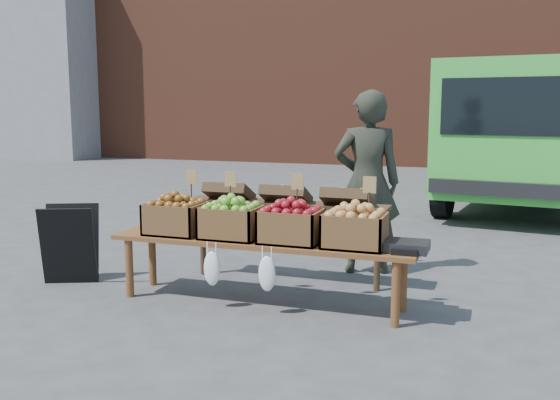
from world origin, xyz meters
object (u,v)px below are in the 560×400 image
at_px(vendor, 367,183).
at_px(crate_golden_apples, 176,219).
at_px(back_table, 286,230).
at_px(chalkboard_sign, 70,244).
at_px(display_bench, 261,272).
at_px(crate_green_apples, 355,230).
at_px(delivery_van, 529,138).
at_px(crate_russet_pears, 232,222).
at_px(weighing_scale, 407,246).
at_px(crate_red_apples, 291,226).

relative_size(vendor, crate_golden_apples, 3.76).
bearing_deg(back_table, crate_golden_apples, -138.35).
height_order(chalkboard_sign, display_bench, chalkboard_sign).
bearing_deg(crate_green_apples, back_table, 139.41).
relative_size(back_table, display_bench, 0.78).
height_order(delivery_van, crate_green_apples, delivery_van).
relative_size(delivery_van, crate_russet_pears, 10.61).
relative_size(display_bench, crate_green_apples, 5.40).
distance_m(vendor, weighing_scale, 1.53).
bearing_deg(weighing_scale, crate_red_apples, 180.00).
xyz_separation_m(delivery_van, crate_green_apples, (-1.57, -6.45, -0.48)).
height_order(vendor, crate_green_apples, vendor).
bearing_deg(vendor, crate_green_apples, 80.26).
height_order(back_table, crate_green_apples, back_table).
height_order(delivery_van, weighing_scale, delivery_van).
distance_m(delivery_van, crate_green_apples, 6.65).
xyz_separation_m(crate_golden_apples, weighing_scale, (2.07, 0.00, -0.10)).
relative_size(chalkboard_sign, crate_red_apples, 1.55).
relative_size(delivery_van, crate_golden_apples, 10.61).
distance_m(chalkboard_sign, display_bench, 2.00).
distance_m(back_table, crate_russet_pears, 0.79).
distance_m(chalkboard_sign, weighing_scale, 3.26).
height_order(vendor, crate_russet_pears, vendor).
bearing_deg(delivery_van, crate_russet_pears, -104.68).
relative_size(crate_golden_apples, crate_red_apples, 1.00).
relative_size(delivery_van, crate_green_apples, 10.61).
xyz_separation_m(delivery_van, chalkboard_sign, (-4.39, -6.44, -0.80)).
bearing_deg(crate_green_apples, crate_golden_apples, 180.00).
bearing_deg(crate_golden_apples, chalkboard_sign, 179.58).
xyz_separation_m(vendor, crate_golden_apples, (-1.47, -1.36, -0.23)).
xyz_separation_m(display_bench, crate_green_apples, (0.82, 0.00, 0.42)).
relative_size(crate_golden_apples, weighing_scale, 1.47).
height_order(crate_russet_pears, crate_green_apples, same).
distance_m(chalkboard_sign, crate_red_apples, 2.30).
distance_m(chalkboard_sign, back_table, 2.11).
xyz_separation_m(delivery_van, crate_golden_apples, (-3.22, -6.45, -0.48)).
xyz_separation_m(display_bench, crate_russet_pears, (-0.28, 0.00, 0.42)).
distance_m(crate_russet_pears, crate_red_apples, 0.55).
xyz_separation_m(back_table, weighing_scale, (1.27, -0.72, 0.09)).
bearing_deg(display_bench, crate_green_apples, 0.00).
height_order(display_bench, crate_golden_apples, crate_golden_apples).
bearing_deg(crate_golden_apples, vendor, 42.83).
xyz_separation_m(vendor, chalkboard_sign, (-2.65, -1.36, -0.55)).
distance_m(crate_russet_pears, crate_green_apples, 1.10).
relative_size(display_bench, weighing_scale, 7.94).
height_order(crate_golden_apples, crate_red_apples, same).
height_order(delivery_van, crate_red_apples, delivery_van).
xyz_separation_m(back_table, crate_red_apples, (0.29, -0.72, 0.19)).
xyz_separation_m(vendor, crate_green_apples, (0.18, -1.36, -0.23)).
xyz_separation_m(crate_golden_apples, crate_russet_pears, (0.55, 0.00, 0.00)).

